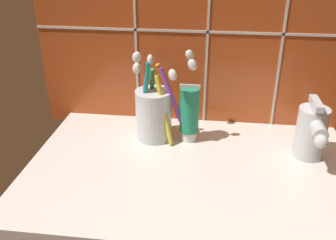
% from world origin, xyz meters
% --- Properties ---
extents(sink_counter, '(0.61, 0.40, 0.02)m').
position_xyz_m(sink_counter, '(0.00, 0.00, 0.01)').
color(sink_counter, silver).
rests_on(sink_counter, ground).
extents(toothbrush_cup, '(0.13, 0.10, 0.19)m').
position_xyz_m(toothbrush_cup, '(-0.08, 0.10, 0.08)').
color(toothbrush_cup, silver).
rests_on(toothbrush_cup, sink_counter).
extents(toothpaste_tube, '(0.04, 0.04, 0.12)m').
position_xyz_m(toothpaste_tube, '(-0.01, 0.10, 0.08)').
color(toothpaste_tube, white).
rests_on(toothpaste_tube, sink_counter).
extents(sink_faucet, '(0.06, 0.10, 0.12)m').
position_xyz_m(sink_faucet, '(0.22, 0.06, 0.08)').
color(sink_faucet, silver).
rests_on(sink_faucet, sink_counter).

